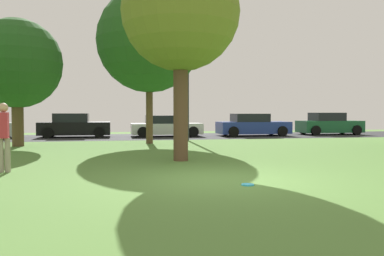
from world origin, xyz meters
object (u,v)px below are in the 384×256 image
parked_car_white (166,127)px  person_thrower (4,134)px  parked_car_blue (252,126)px  parked_car_black (74,126)px  birch_tree_lone (181,13)px  oak_tree_left (17,64)px  street_lamp_post (188,98)px  parked_car_green (329,125)px  oak_tree_center (149,40)px  frisbee_disc (248,185)px

parked_car_white → person_thrower: bearing=-112.8°
person_thrower → parked_car_blue: person_thrower is taller
parked_car_black → birch_tree_lone: bearing=-70.9°
oak_tree_left → birch_tree_lone: 9.09m
person_thrower → parked_car_white: size_ratio=0.41×
oak_tree_left → parked_car_black: (1.83, 6.16, -2.98)m
parked_car_blue → street_lamp_post: (-4.80, -3.43, 1.60)m
parked_car_blue → parked_car_green: (5.50, 0.37, 0.02)m
person_thrower → birch_tree_lone: bearing=102.8°
person_thrower → parked_car_green: size_ratio=0.42×
parked_car_blue → person_thrower: bearing=-130.0°
oak_tree_left → parked_car_white: (7.32, 5.88, -3.04)m
birch_tree_lone → oak_tree_center: bearing=93.1°
birch_tree_lone → frisbee_disc: size_ratio=23.97×
oak_tree_left → parked_car_green: bearing=17.6°
parked_car_white → parked_car_blue: size_ratio=0.96×
person_thrower → parked_car_white: person_thrower is taller
oak_tree_left → frisbee_disc: bearing=-57.8°
oak_tree_left → parked_car_green: 19.44m
person_thrower → street_lamp_post: size_ratio=0.39×
oak_tree_center → frisbee_disc: size_ratio=27.53×
oak_tree_center → frisbee_disc: 12.52m
person_thrower → street_lamp_post: bearing=141.8°
parked_car_blue → parked_car_green: 5.51m
frisbee_disc → birch_tree_lone: bearing=98.9°
oak_tree_left → parked_car_blue: (12.81, 5.45, -2.99)m
birch_tree_lone → frisbee_disc: bearing=-81.1°
oak_tree_center → frisbee_disc: bearing=-84.7°
oak_tree_center → parked_car_white: oak_tree_center is taller
person_thrower → frisbee_disc: size_ratio=6.51×
parked_car_white → street_lamp_post: size_ratio=0.96×
oak_tree_left → oak_tree_center: bearing=4.6°
oak_tree_center → parked_car_black: bearing=125.3°
parked_car_white → birch_tree_lone: bearing=-95.0°
parked_car_white → parked_car_green: parked_car_green is taller
person_thrower → parked_car_blue: bearing=134.8°
person_thrower → street_lamp_post: (6.56, 10.12, 1.27)m
frisbee_disc → parked_car_blue: bearing=70.3°
oak_tree_center → parked_car_blue: size_ratio=1.65×
parked_car_black → street_lamp_post: bearing=-33.8°
oak_tree_center → parked_car_black: 8.18m
birch_tree_lone → parked_car_blue: 14.23m
oak_tree_left → birch_tree_lone: bearing=-46.4°
parked_car_blue → oak_tree_left: bearing=-157.0°
person_thrower → parked_car_blue: (11.36, 13.55, -0.33)m
parked_car_black → parked_car_white: parked_car_black is taller
birch_tree_lone → parked_car_green: birch_tree_lone is taller
street_lamp_post → parked_car_green: bearing=20.2°
oak_tree_center → person_thrower: (-4.41, -8.57, -3.95)m
oak_tree_center → parked_car_white: 7.08m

